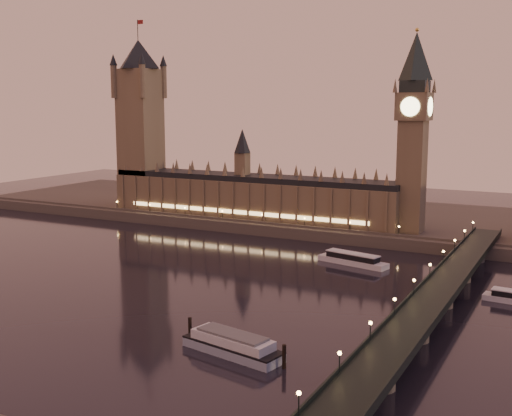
# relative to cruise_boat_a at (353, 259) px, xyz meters

# --- Properties ---
(ground) EXTENTS (700.00, 700.00, 0.00)m
(ground) POSITION_rel_cruise_boat_a_xyz_m (-42.88, -63.21, -2.38)
(ground) COLOR black
(ground) RESTS_ON ground
(far_embankment) EXTENTS (560.00, 130.00, 6.00)m
(far_embankment) POSITION_rel_cruise_boat_a_xyz_m (-12.88, 101.79, 0.62)
(far_embankment) COLOR #423D35
(far_embankment) RESTS_ON ground
(palace_of_westminster) EXTENTS (180.00, 26.62, 52.00)m
(palace_of_westminster) POSITION_rel_cruise_boat_a_xyz_m (-83.00, 57.78, 19.33)
(palace_of_westminster) COLOR brown
(palace_of_westminster) RESTS_ON ground
(victoria_tower) EXTENTS (31.68, 31.68, 118.00)m
(victoria_tower) POSITION_rel_cruise_boat_a_xyz_m (-162.88, 57.79, 63.41)
(victoria_tower) COLOR brown
(victoria_tower) RESTS_ON ground
(big_ben) EXTENTS (17.68, 17.68, 104.00)m
(big_ben) POSITION_rel_cruise_boat_a_xyz_m (11.11, 57.78, 61.57)
(big_ben) COLOR brown
(big_ben) RESTS_ON ground
(westminster_bridge) EXTENTS (13.20, 260.00, 15.30)m
(westminster_bridge) POSITION_rel_cruise_boat_a_xyz_m (48.74, -63.21, 3.14)
(westminster_bridge) COLOR black
(westminster_bridge) RESTS_ON ground
(cruise_boat_a) EXTENTS (34.54, 14.63, 5.40)m
(cruise_boat_a) POSITION_rel_cruise_boat_a_xyz_m (0.00, 0.00, 0.00)
(cruise_boat_a) COLOR silver
(cruise_boat_a) RESTS_ON ground
(moored_barge) EXTENTS (36.72, 15.25, 6.86)m
(moored_barge) POSITION_rel_cruise_boat_a_xyz_m (3.88, -117.69, 0.52)
(moored_barge) COLOR #8A9AB0
(moored_barge) RESTS_ON ground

